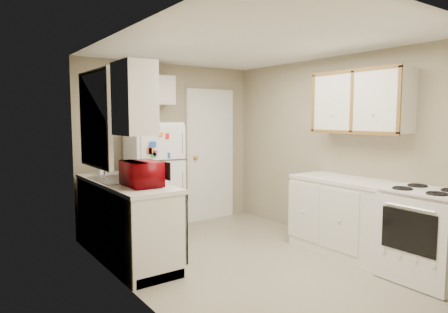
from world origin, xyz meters
TOP-DOWN VIEW (x-y plane):
  - floor at (0.00, 0.00)m, footprint 3.80×3.80m
  - ceiling at (0.00, 0.00)m, footprint 3.80×3.80m
  - wall_left at (-1.40, 0.00)m, footprint 3.80×3.80m
  - wall_right at (1.40, 0.00)m, footprint 3.80×3.80m
  - wall_back at (0.00, 1.90)m, footprint 2.80×2.80m
  - wall_front at (0.00, -1.90)m, footprint 2.80×2.80m
  - left_counter at (-1.10, 0.90)m, footprint 0.60×1.80m
  - dishwasher at (-0.81, 0.30)m, footprint 0.03×0.58m
  - sink at (-1.10, 1.05)m, footprint 0.54×0.74m
  - microwave at (-1.08, 0.47)m, footprint 0.48×0.27m
  - soap_bottle at (-1.15, 1.54)m, footprint 0.09×0.09m
  - window_blinds at (-1.36, 1.05)m, footprint 0.10×0.98m
  - upper_cabinet_left at (-1.25, 0.22)m, footprint 0.30×0.45m
  - refrigerator at (-0.45, 1.52)m, footprint 0.70×0.68m
  - cabinet_over_fridge at (-0.40, 1.75)m, footprint 0.70×0.30m
  - interior_door at (0.70, 1.86)m, footprint 0.86×0.06m
  - right_counter at (1.10, -0.80)m, footprint 0.60×2.00m
  - stove at (1.06, -1.43)m, footprint 0.59×0.73m
  - upper_cabinet_right at (1.25, -0.50)m, footprint 0.30×1.20m

SIDE VIEW (x-z plane):
  - floor at x=0.00m, z-range 0.00..0.00m
  - stove at x=1.06m, z-range 0.00..0.87m
  - left_counter at x=-1.10m, z-range 0.00..0.90m
  - right_counter at x=1.10m, z-range 0.00..0.90m
  - dishwasher at x=-0.81m, z-range 0.13..0.85m
  - refrigerator at x=-0.45m, z-range 0.00..1.56m
  - sink at x=-1.10m, z-range 0.78..0.94m
  - soap_bottle at x=-1.15m, z-range 0.91..1.09m
  - interior_door at x=0.70m, z-range -0.02..2.06m
  - microwave at x=-1.08m, z-range 0.89..1.21m
  - wall_left at x=-1.40m, z-range 1.20..1.20m
  - wall_right at x=1.40m, z-range 1.20..1.20m
  - wall_back at x=0.00m, z-range 1.20..1.20m
  - wall_front at x=0.00m, z-range 1.20..1.20m
  - window_blinds at x=-1.36m, z-range 1.06..2.14m
  - upper_cabinet_left at x=-1.25m, z-range 1.45..2.15m
  - upper_cabinet_right at x=1.25m, z-range 1.45..2.15m
  - cabinet_over_fridge at x=-0.40m, z-range 1.80..2.20m
  - ceiling at x=0.00m, z-range 2.40..2.40m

